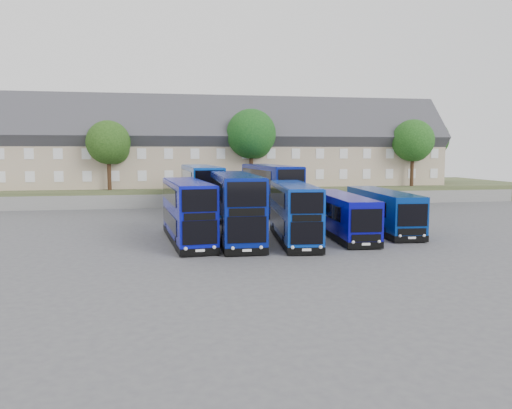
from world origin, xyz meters
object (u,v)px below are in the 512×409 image
object	(u,v)px
dd_front_mid	(235,208)
tree_mid	(252,136)
tree_west	(110,144)
coach_east_a	(341,216)
tree_far	(429,141)
tree_east	(414,142)
dd_front_left	(188,212)

from	to	relation	value
dd_front_mid	tree_mid	distance (m)	24.38
tree_west	tree_mid	distance (m)	16.04
tree_mid	dd_front_mid	bearing A→B (deg)	-102.60
coach_east_a	tree_mid	xyz separation A→B (m)	(-2.80, 22.70, 6.57)
tree_west	tree_far	distance (m)	42.58
dd_front_mid	tree_east	bearing A→B (deg)	42.94
coach_east_a	tree_east	xyz separation A→B (m)	(17.20, 22.20, 5.89)
dd_front_left	tree_mid	bearing A→B (deg)	64.43
tree_east	tree_far	xyz separation A→B (m)	(6.00, 7.00, 0.34)
tree_east	tree_far	bearing A→B (deg)	49.40
tree_west	tree_far	xyz separation A→B (m)	(42.00, 7.00, 0.68)
coach_east_a	dd_front_left	bearing A→B (deg)	-173.78
coach_east_a	tree_far	distance (m)	37.81
tree_mid	tree_far	distance (m)	26.80
dd_front_mid	tree_west	distance (m)	25.53
tree_west	tree_mid	world-z (taller)	tree_mid
dd_front_left	tree_mid	world-z (taller)	tree_mid
tree_west	tree_far	world-z (taller)	tree_far
tree_mid	tree_far	xyz separation A→B (m)	(26.00, 6.50, -0.34)
coach_east_a	dd_front_mid	bearing A→B (deg)	-173.67
dd_front_mid	tree_west	size ratio (longest dim) A/B	1.53
dd_front_mid	tree_mid	xyz separation A→B (m)	(5.17, 23.12, 5.79)
dd_front_left	coach_east_a	xyz separation A→B (m)	(11.32, 0.57, -0.56)
dd_front_mid	coach_east_a	bearing A→B (deg)	3.99
tree_west	tree_far	size ratio (longest dim) A/B	0.88
dd_front_mid	tree_east	world-z (taller)	tree_east
tree_east	tree_far	size ratio (longest dim) A/B	0.94
tree_mid	tree_east	distance (m)	20.02
tree_east	tree_far	distance (m)	9.23
tree_mid	coach_east_a	bearing A→B (deg)	-82.96
tree_east	tree_west	bearing A→B (deg)	-180.00
dd_front_mid	tree_mid	bearing A→B (deg)	78.40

